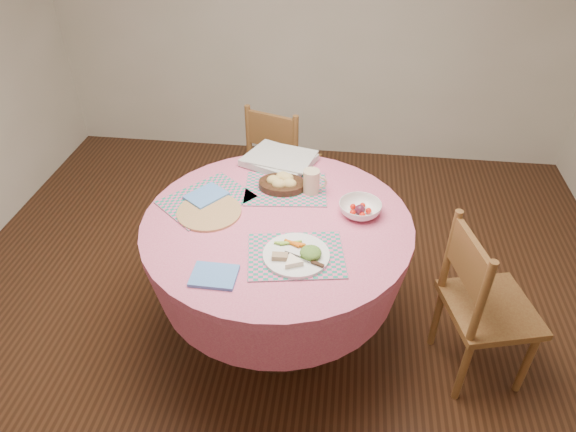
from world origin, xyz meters
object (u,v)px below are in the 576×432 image
object	(u,v)px
dinner_plate	(298,254)
dining_table	(278,253)
chair_back	(281,161)
fruit_bowl	(360,209)
chair_right	(482,303)
bread_bowl	(282,182)
latte_mug	(312,181)
wicker_trivet	(209,212)

from	to	relation	value
dinner_plate	dining_table	bearing A→B (deg)	116.22
chair_back	fruit_bowl	bearing A→B (deg)	136.46
chair_right	bread_bowl	bearing A→B (deg)	53.85
fruit_bowl	dinner_plate	bearing A→B (deg)	-126.24
latte_mug	chair_back	bearing A→B (deg)	108.39
wicker_trivet	bread_bowl	world-z (taller)	bread_bowl
dining_table	latte_mug	xyz separation A→B (m)	(0.14, 0.24, 0.26)
dinner_plate	bread_bowl	xyz separation A→B (m)	(-0.13, 0.51, 0.02)
chair_right	fruit_bowl	world-z (taller)	chair_right
bread_bowl	chair_right	bearing A→B (deg)	-21.23
dining_table	chair_right	distance (m)	0.96
dining_table	chair_back	world-z (taller)	chair_back
latte_mug	bread_bowl	bearing A→B (deg)	173.07
bread_bowl	fruit_bowl	distance (m)	0.42
chair_right	chair_back	xyz separation A→B (m)	(-1.08, 1.15, -0.01)
bread_bowl	fruit_bowl	world-z (taller)	bread_bowl
chair_right	dinner_plate	world-z (taller)	chair_right
chair_back	bread_bowl	xyz separation A→B (m)	(0.12, -0.78, 0.34)
dinner_plate	bread_bowl	distance (m)	0.53
dining_table	dinner_plate	size ratio (longest dim) A/B	4.45
dining_table	fruit_bowl	world-z (taller)	fruit_bowl
dining_table	fruit_bowl	size ratio (longest dim) A/B	6.12
bread_bowl	fruit_bowl	xyz separation A→B (m)	(0.38, -0.17, -0.01)
fruit_bowl	bread_bowl	bearing A→B (deg)	156.60
bread_bowl	dinner_plate	bearing A→B (deg)	-75.22
dining_table	chair_back	xyz separation A→B (m)	(-0.13, 1.04, -0.11)
chair_right	wicker_trivet	distance (m)	1.32
wicker_trivet	latte_mug	size ratio (longest dim) A/B	2.51
dining_table	chair_back	distance (m)	1.06
dining_table	dinner_plate	world-z (taller)	dinner_plate
chair_back	wicker_trivet	world-z (taller)	chair_back
chair_back	fruit_bowl	xyz separation A→B (m)	(0.50, -0.95, 0.34)
wicker_trivet	chair_right	bearing A→B (deg)	-5.91
dinner_plate	latte_mug	size ratio (longest dim) A/B	2.34
dining_table	bread_bowl	world-z (taller)	bread_bowl
dining_table	dinner_plate	bearing A→B (deg)	-63.78
dinner_plate	latte_mug	distance (m)	0.49
dining_table	fruit_bowl	xyz separation A→B (m)	(0.37, 0.10, 0.22)
chair_right	latte_mug	distance (m)	0.96
bread_bowl	latte_mug	xyz separation A→B (m)	(0.15, -0.02, 0.03)
chair_right	chair_back	size ratio (longest dim) A/B	1.02
dinner_plate	bread_bowl	world-z (taller)	bread_bowl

